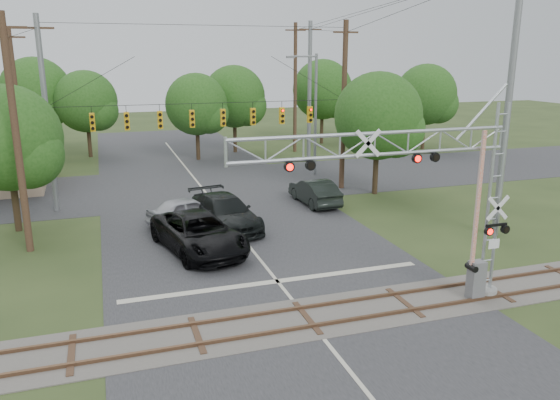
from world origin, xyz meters
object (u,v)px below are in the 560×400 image
object	(u,v)px
traffic_signal_span	(221,112)
streetlight	(313,109)
pickup_black	(199,233)
car_dark	(225,212)
crossing_gantry	(423,187)
sedan_silver	(188,210)

from	to	relation	value
traffic_signal_span	streetlight	bearing A→B (deg)	29.99
pickup_black	traffic_signal_span	bearing A→B (deg)	58.43
car_dark	crossing_gantry	bearing A→B (deg)	-78.47
crossing_gantry	streetlight	xyz separation A→B (m)	(4.95, 23.16, 0.56)
pickup_black	sedan_silver	world-z (taller)	pickup_black
car_dark	sedan_silver	bearing A→B (deg)	133.14
traffic_signal_span	sedan_silver	distance (m)	7.76
sedan_silver	crossing_gantry	bearing A→B (deg)	-173.94
traffic_signal_span	sedan_silver	bearing A→B (deg)	-121.24
traffic_signal_span	car_dark	bearing A→B (deg)	-101.26
car_dark	sedan_silver	xyz separation A→B (m)	(-1.83, 1.37, -0.11)
pickup_black	sedan_silver	xyz separation A→B (m)	(0.17, 4.58, -0.13)
pickup_black	car_dark	distance (m)	3.78
streetlight	sedan_silver	bearing A→B (deg)	-138.96
pickup_black	streetlight	size ratio (longest dim) A/B	0.70
traffic_signal_span	sedan_silver	world-z (taller)	traffic_signal_span
traffic_signal_span	car_dark	distance (m)	8.19
pickup_black	sedan_silver	size ratio (longest dim) A/B	1.43
sedan_silver	streetlight	bearing A→B (deg)	-69.10
traffic_signal_span	pickup_black	bearing A→B (deg)	-108.74
car_dark	sedan_silver	size ratio (longest dim) A/B	1.34
crossing_gantry	streetlight	world-z (taller)	streetlight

